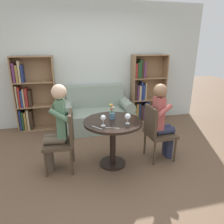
{
  "coord_description": "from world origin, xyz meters",
  "views": [
    {
      "loc": [
        -0.62,
        -2.66,
        1.78
      ],
      "look_at": [
        0.0,
        0.05,
        0.85
      ],
      "focal_mm": 32.0,
      "sensor_mm": 36.0,
      "label": 1
    }
  ],
  "objects_px": {
    "bookshelf_left": "(30,97)",
    "person_left": "(57,127)",
    "chair_right": "(157,131)",
    "chair_left": "(64,139)",
    "wine_glass_right": "(128,117)",
    "person_right": "(162,120)",
    "wine_glass_left": "(103,118)",
    "flower_vase": "(112,114)",
    "bookshelf_right": "(144,92)",
    "couch": "(98,115)"
  },
  "relations": [
    {
      "from": "chair_right",
      "to": "flower_vase",
      "type": "bearing_deg",
      "value": 81.09
    },
    {
      "from": "bookshelf_left",
      "to": "chair_left",
      "type": "relative_size",
      "value": 1.76
    },
    {
      "from": "person_right",
      "to": "wine_glass_right",
      "type": "relative_size",
      "value": 8.43
    },
    {
      "from": "couch",
      "to": "flower_vase",
      "type": "relative_size",
      "value": 6.42
    },
    {
      "from": "chair_left",
      "to": "bookshelf_left",
      "type": "bearing_deg",
      "value": -153.54
    },
    {
      "from": "chair_left",
      "to": "person_left",
      "type": "relative_size",
      "value": 0.7
    },
    {
      "from": "couch",
      "to": "wine_glass_left",
      "type": "height_order",
      "value": "couch"
    },
    {
      "from": "chair_right",
      "to": "person_left",
      "type": "height_order",
      "value": "person_left"
    },
    {
      "from": "chair_left",
      "to": "chair_right",
      "type": "relative_size",
      "value": 1.0
    },
    {
      "from": "flower_vase",
      "to": "chair_right",
      "type": "bearing_deg",
      "value": -6.04
    },
    {
      "from": "person_right",
      "to": "flower_vase",
      "type": "relative_size",
      "value": 5.26
    },
    {
      "from": "chair_left",
      "to": "person_right",
      "type": "bearing_deg",
      "value": 94.06
    },
    {
      "from": "person_right",
      "to": "wine_glass_left",
      "type": "distance_m",
      "value": 1.01
    },
    {
      "from": "wine_glass_left",
      "to": "flower_vase",
      "type": "relative_size",
      "value": 0.65
    },
    {
      "from": "wine_glass_left",
      "to": "flower_vase",
      "type": "xyz_separation_m",
      "value": [
        0.18,
        0.24,
        -0.03
      ]
    },
    {
      "from": "couch",
      "to": "chair_left",
      "type": "distance_m",
      "value": 1.63
    },
    {
      "from": "bookshelf_left",
      "to": "flower_vase",
      "type": "relative_size",
      "value": 6.7
    },
    {
      "from": "bookshelf_left",
      "to": "person_right",
      "type": "distance_m",
      "value": 2.81
    },
    {
      "from": "couch",
      "to": "flower_vase",
      "type": "xyz_separation_m",
      "value": [
        0.01,
        -1.41,
        0.5
      ]
    },
    {
      "from": "couch",
      "to": "chair_left",
      "type": "bearing_deg",
      "value": -116.3
    },
    {
      "from": "bookshelf_right",
      "to": "wine_glass_left",
      "type": "height_order",
      "value": "bookshelf_right"
    },
    {
      "from": "bookshelf_right",
      "to": "chair_left",
      "type": "distance_m",
      "value": 2.57
    },
    {
      "from": "bookshelf_left",
      "to": "wine_glass_left",
      "type": "xyz_separation_m",
      "value": [
        1.23,
        -1.92,
        0.1
      ]
    },
    {
      "from": "bookshelf_left",
      "to": "chair_right",
      "type": "xyz_separation_m",
      "value": [
        2.12,
        -1.75,
        -0.25
      ]
    },
    {
      "from": "couch",
      "to": "bookshelf_right",
      "type": "bearing_deg",
      "value": 12.71
    },
    {
      "from": "bookshelf_right",
      "to": "wine_glass_right",
      "type": "relative_size",
      "value": 10.73
    },
    {
      "from": "bookshelf_left",
      "to": "wine_glass_right",
      "type": "bearing_deg",
      "value": -50.56
    },
    {
      "from": "person_right",
      "to": "wine_glass_left",
      "type": "xyz_separation_m",
      "value": [
        -0.98,
        -0.18,
        0.18
      ]
    },
    {
      "from": "chair_left",
      "to": "chair_right",
      "type": "distance_m",
      "value": 1.44
    },
    {
      "from": "person_right",
      "to": "couch",
      "type": "bearing_deg",
      "value": 25.77
    },
    {
      "from": "chair_left",
      "to": "person_left",
      "type": "xyz_separation_m",
      "value": [
        -0.09,
        0.01,
        0.19
      ]
    },
    {
      "from": "flower_vase",
      "to": "wine_glass_right",
      "type": "bearing_deg",
      "value": -54.63
    },
    {
      "from": "wine_glass_right",
      "to": "person_right",
      "type": "bearing_deg",
      "value": 15.37
    },
    {
      "from": "bookshelf_left",
      "to": "chair_right",
      "type": "height_order",
      "value": "bookshelf_left"
    },
    {
      "from": "bookshelf_left",
      "to": "chair_right",
      "type": "relative_size",
      "value": 1.76
    },
    {
      "from": "couch",
      "to": "bookshelf_left",
      "type": "bearing_deg",
      "value": 169.13
    },
    {
      "from": "chair_right",
      "to": "wine_glass_right",
      "type": "xyz_separation_m",
      "value": [
        -0.54,
        -0.16,
        0.33
      ]
    },
    {
      "from": "person_left",
      "to": "flower_vase",
      "type": "relative_size",
      "value": 5.47
    },
    {
      "from": "bookshelf_left",
      "to": "bookshelf_right",
      "type": "relative_size",
      "value": 1.0
    },
    {
      "from": "bookshelf_right",
      "to": "wine_glass_left",
      "type": "xyz_separation_m",
      "value": [
        -1.35,
        -1.92,
        0.12
      ]
    },
    {
      "from": "chair_left",
      "to": "flower_vase",
      "type": "relative_size",
      "value": 3.81
    },
    {
      "from": "couch",
      "to": "bookshelf_left",
      "type": "relative_size",
      "value": 0.96
    },
    {
      "from": "chair_right",
      "to": "person_left",
      "type": "xyz_separation_m",
      "value": [
        -1.52,
        0.04,
        0.19
      ]
    },
    {
      "from": "person_left",
      "to": "wine_glass_left",
      "type": "relative_size",
      "value": 8.35
    },
    {
      "from": "bookshelf_left",
      "to": "person_left",
      "type": "relative_size",
      "value": 1.22
    },
    {
      "from": "person_left",
      "to": "wine_glass_right",
      "type": "distance_m",
      "value": 1.02
    },
    {
      "from": "person_left",
      "to": "chair_right",
      "type": "bearing_deg",
      "value": 93.31
    },
    {
      "from": "couch",
      "to": "wine_glass_right",
      "type": "distance_m",
      "value": 1.74
    },
    {
      "from": "bookshelf_left",
      "to": "wine_glass_right",
      "type": "relative_size",
      "value": 10.73
    },
    {
      "from": "bookshelf_right",
      "to": "person_right",
      "type": "relative_size",
      "value": 1.27
    }
  ]
}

